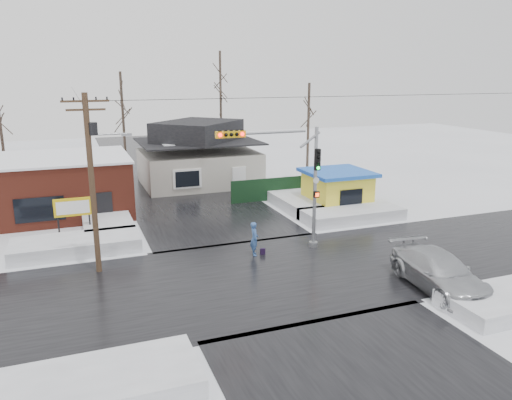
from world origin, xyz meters
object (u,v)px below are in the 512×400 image
object	(u,v)px
traffic_signal	(290,173)
pedestrian	(254,239)
kiosk	(337,189)
car	(439,272)
utility_pole	(93,174)
marquee_sign	(73,208)

from	to	relation	value
traffic_signal	pedestrian	xyz separation A→B (m)	(-2.15, -0.05, -3.59)
kiosk	car	distance (m)	14.59
pedestrian	kiosk	bearing A→B (deg)	-41.47
utility_pole	marquee_sign	bearing A→B (deg)	100.13
utility_pole	kiosk	size ratio (longest dim) A/B	1.96
traffic_signal	marquee_sign	bearing A→B (deg)	150.28
traffic_signal	pedestrian	size ratio (longest dim) A/B	3.67
traffic_signal	marquee_sign	xyz separation A→B (m)	(-11.43, 6.53, -2.62)
utility_pole	pedestrian	distance (m)	9.23
marquee_sign	kiosk	xyz separation A→B (m)	(18.50, 0.50, -0.46)
pedestrian	car	size ratio (longest dim) A/B	0.32
pedestrian	car	world-z (taller)	pedestrian
traffic_signal	kiosk	distance (m)	10.43
car	traffic_signal	bearing A→B (deg)	126.15
pedestrian	traffic_signal	bearing A→B (deg)	-77.73
traffic_signal	car	world-z (taller)	traffic_signal
marquee_sign	kiosk	distance (m)	18.51
car	utility_pole	bearing A→B (deg)	157.26
marquee_sign	utility_pole	bearing A→B (deg)	-79.87
kiosk	pedestrian	size ratio (longest dim) A/B	2.41
marquee_sign	car	size ratio (longest dim) A/B	0.43
kiosk	car	world-z (taller)	kiosk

